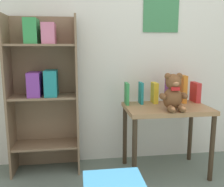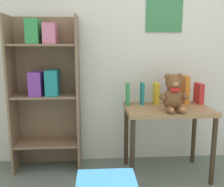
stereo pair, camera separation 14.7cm
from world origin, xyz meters
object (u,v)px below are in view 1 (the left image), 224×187
bookshelf_side (44,85)px  book_standing_orange (182,89)px  teddy_bear (173,93)px  book_standing_green (127,94)px  book_standing_teal (141,93)px  book_standing_yellow (154,93)px  display_table (166,116)px  book_standing_purple (169,89)px  book_standing_red (195,92)px

bookshelf_side → book_standing_orange: 1.24m
teddy_bear → book_standing_green: size_ratio=1.56×
book_standing_green → book_standing_teal: (0.13, 0.00, 0.00)m
book_standing_teal → book_standing_yellow: 0.13m
display_table → book_standing_green: (-0.33, 0.13, 0.18)m
bookshelf_side → teddy_bear: bookshelf_side is taller
display_table → book_standing_orange: book_standing_orange is taller
bookshelf_side → book_standing_purple: bearing=-3.0°
bookshelf_side → book_standing_red: bookshelf_side is taller
book_standing_teal → book_standing_orange: book_standing_orange is taller
display_table → teddy_bear: (0.00, -0.12, 0.22)m
book_standing_orange → book_standing_teal: bearing=-179.0°
book_standing_purple → book_standing_orange: (0.13, -0.00, -0.00)m
display_table → book_standing_green: size_ratio=3.72×
display_table → book_standing_red: size_ratio=3.93×
book_standing_teal → book_standing_purple: size_ratio=0.77×
teddy_bear → book_standing_red: teddy_bear is taller
book_standing_yellow → book_standing_green: bearing=-173.5°
teddy_bear → book_standing_teal: size_ratio=1.55×
display_table → book_standing_orange: (0.20, 0.15, 0.21)m
display_table → book_standing_green: 0.40m
bookshelf_side → book_standing_orange: size_ratio=5.47×
book_standing_purple → book_standing_red: (0.26, 0.00, -0.03)m
display_table → book_standing_green: book_standing_green is taller
bookshelf_side → book_standing_orange: bearing=-2.7°
teddy_bear → book_standing_green: 0.42m
book_standing_teal → book_standing_green: bearing=-178.8°
book_standing_yellow → book_standing_red: book_standing_yellow is taller
book_standing_teal → book_standing_red: size_ratio=1.07×
display_table → book_standing_teal: bearing=144.7°
book_standing_purple → book_standing_teal: bearing=-179.0°
bookshelf_side → teddy_bear: (1.05, -0.33, -0.04)m
book_standing_teal → bookshelf_side: bearing=174.9°
bookshelf_side → display_table: (1.05, -0.20, -0.27)m
teddy_bear → book_standing_yellow: bearing=103.9°
book_standing_yellow → book_standing_purple: size_ratio=0.74×
bookshelf_side → book_standing_red: bearing=-2.3°
book_standing_purple → book_standing_orange: bearing=-0.7°
book_standing_green → book_standing_red: size_ratio=1.06×
display_table → teddy_bear: size_ratio=2.38×
book_standing_red → display_table: bearing=-154.5°
book_standing_green → bookshelf_side: bearing=177.0°
book_standing_green → book_standing_orange: (0.52, 0.01, 0.03)m
book_standing_purple → book_standing_red: bearing=-0.1°
bookshelf_side → display_table: size_ratio=1.92×
display_table → book_standing_red: bearing=24.5°
teddy_bear → book_standing_red: 0.42m
teddy_bear → book_standing_purple: 0.28m
bookshelf_side → book_standing_yellow: (0.98, -0.05, -0.08)m
display_table → bookshelf_side: bearing=169.0°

